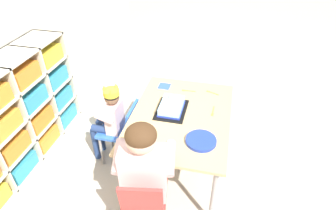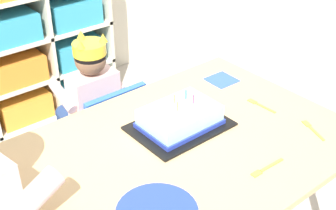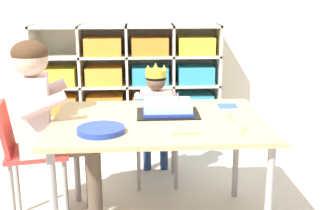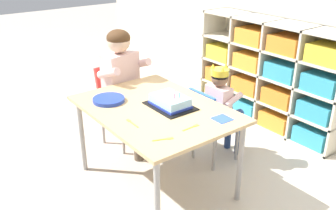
{
  "view_description": "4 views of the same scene",
  "coord_description": "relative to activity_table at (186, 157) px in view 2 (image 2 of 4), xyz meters",
  "views": [
    {
      "loc": [
        -1.84,
        -0.31,
        2.08
      ],
      "look_at": [
        0.01,
        0.11,
        0.72
      ],
      "focal_mm": 29.99,
      "sensor_mm": 36.0,
      "label": 1
    },
    {
      "loc": [
        -0.87,
        -0.95,
        1.59
      ],
      "look_at": [
        -0.03,
        0.06,
        0.78
      ],
      "focal_mm": 50.13,
      "sensor_mm": 36.0,
      "label": 2
    },
    {
      "loc": [
        -0.1,
        -2.16,
        1.28
      ],
      "look_at": [
        0.05,
        0.02,
        0.71
      ],
      "focal_mm": 45.37,
      "sensor_mm": 36.0,
      "label": 3
    },
    {
      "loc": [
        1.93,
        -1.35,
        1.71
      ],
      "look_at": [
        0.05,
        0.07,
        0.66
      ],
      "focal_mm": 39.69,
      "sensor_mm": 36.0,
      "label": 4
    }
  ],
  "objects": [
    {
      "name": "activity_table",
      "position": [
        0.0,
        0.0,
        0.0
      ],
      "size": [
        1.13,
        0.82,
        0.64
      ],
      "color": "tan",
      "rests_on": "ground"
    },
    {
      "name": "classroom_chair_blue",
      "position": [
        0.01,
        0.55,
        -0.2
      ],
      "size": [
        0.31,
        0.35,
        0.64
      ],
      "rotation": [
        0.0,
        0.0,
        3.14
      ],
      "color": "blue",
      "rests_on": "ground"
    },
    {
      "name": "child_with_crown",
      "position": [
        0.01,
        0.66,
        -0.06
      ],
      "size": [
        0.3,
        0.31,
        0.83
      ],
      "rotation": [
        0.0,
        0.0,
        3.14
      ],
      "color": "beige",
      "rests_on": "ground"
    },
    {
      "name": "birthday_cake_on_tray",
      "position": [
        0.05,
        0.09,
        0.09
      ],
      "size": [
        0.34,
        0.25,
        0.11
      ],
      "color": "black",
      "rests_on": "activity_table"
    },
    {
      "name": "paper_napkin_square",
      "position": [
        0.41,
        0.24,
        0.06
      ],
      "size": [
        0.11,
        0.11,
        0.0
      ],
      "primitive_type": "cube",
      "rotation": [
        0.0,
        0.0,
        -0.03
      ],
      "color": "#3356B7",
      "rests_on": "activity_table"
    },
    {
      "name": "fork_at_table_front_edge",
      "position": [
        0.38,
        0.01,
        0.06
      ],
      "size": [
        0.02,
        0.13,
        0.0
      ],
      "rotation": [
        0.0,
        0.0,
        4.75
      ],
      "color": "yellow",
      "rests_on": "activity_table"
    },
    {
      "name": "fork_beside_plate_stack",
      "position": [
        0.11,
        -0.26,
        0.06
      ],
      "size": [
        0.14,
        0.02,
        0.0
      ],
      "rotation": [
        0.0,
        0.0,
        6.25
      ],
      "color": "yellow",
      "rests_on": "activity_table"
    },
    {
      "name": "fork_near_child_seat",
      "position": [
        0.4,
        -0.22,
        0.06
      ],
      "size": [
        0.06,
        0.12,
        0.0
      ],
      "rotation": [
        0.0,
        0.0,
        4.34
      ],
      "color": "yellow",
      "rests_on": "activity_table"
    }
  ]
}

